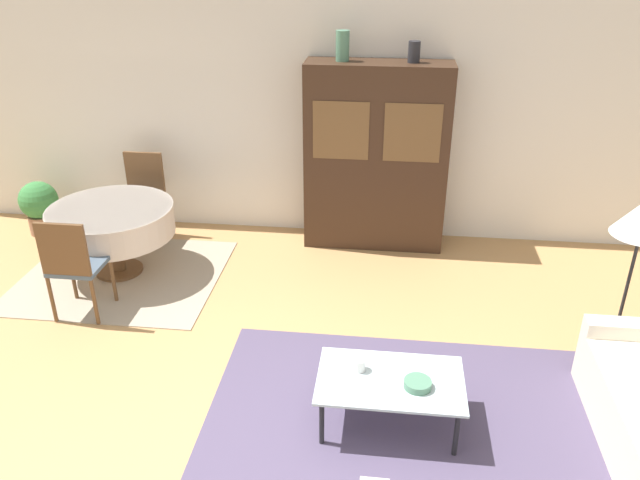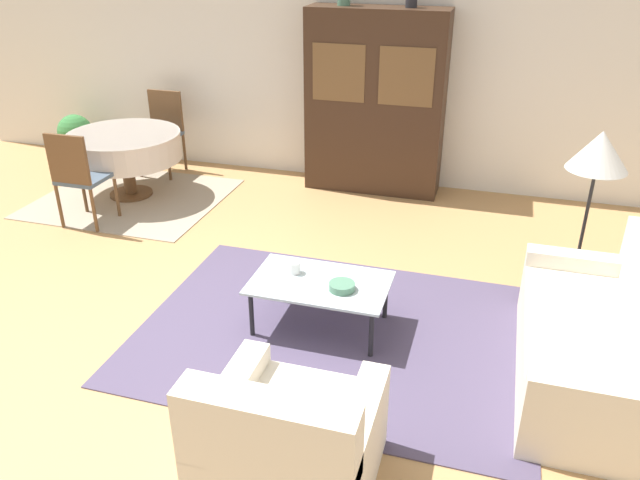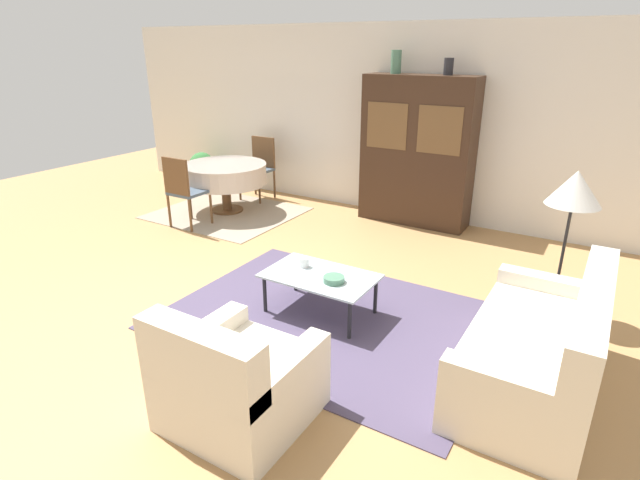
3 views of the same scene
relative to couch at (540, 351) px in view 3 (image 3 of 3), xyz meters
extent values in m
plane|color=tan|center=(-2.77, -0.25, -0.32)|extent=(14.00, 14.00, 0.00)
cube|color=silver|center=(-2.77, 3.38, 1.03)|extent=(10.00, 0.06, 2.70)
cube|color=#4C425B|center=(-1.81, 0.07, -0.31)|extent=(2.94, 2.20, 0.01)
cube|color=gray|center=(-4.74, 1.97, -0.31)|extent=(2.01, 1.77, 0.01)
cube|color=beige|center=(-0.06, 0.00, -0.09)|extent=(0.86, 1.72, 0.46)
cube|color=beige|center=(0.27, 0.00, 0.36)|extent=(0.20, 1.72, 0.44)
cube|color=beige|center=(-0.06, -0.78, 0.20)|extent=(0.86, 0.16, 0.12)
cube|color=beige|center=(-0.06, 0.78, 0.20)|extent=(0.86, 0.16, 0.12)
cube|color=beige|center=(-1.66, -1.37, -0.09)|extent=(0.88, 0.88, 0.45)
cube|color=beige|center=(-1.66, -1.71, 0.34)|extent=(0.88, 0.20, 0.41)
cube|color=beige|center=(-2.02, -1.37, 0.19)|extent=(0.16, 0.88, 0.12)
cube|color=beige|center=(-1.30, -1.37, 0.19)|extent=(0.16, 0.88, 0.12)
cylinder|color=black|center=(-2.40, -0.14, -0.12)|extent=(0.04, 0.04, 0.37)
cylinder|color=black|center=(-1.49, -0.14, -0.12)|extent=(0.04, 0.04, 0.37)
cylinder|color=black|center=(-2.40, 0.38, -0.12)|extent=(0.04, 0.04, 0.37)
cylinder|color=black|center=(-1.49, 0.38, -0.12)|extent=(0.04, 0.04, 0.37)
cube|color=silver|center=(-1.95, 0.12, 0.07)|extent=(1.03, 0.64, 0.02)
cube|color=#382316|center=(-2.19, 3.09, 0.70)|extent=(1.53, 0.47, 2.03)
cube|color=brown|center=(-2.55, 2.86, 1.05)|extent=(0.58, 0.01, 0.61)
cube|color=brown|center=(-1.82, 2.86, 1.05)|extent=(0.58, 0.01, 0.61)
cylinder|color=brown|center=(-4.80, 2.05, -0.29)|extent=(0.48, 0.48, 0.03)
cylinder|color=brown|center=(-4.80, 2.05, -0.09)|extent=(0.14, 0.14, 0.43)
cylinder|color=beige|center=(-4.80, 2.05, 0.27)|extent=(1.24, 1.24, 0.30)
cylinder|color=beige|center=(-4.80, 2.05, 0.41)|extent=(1.25, 1.25, 0.03)
cylinder|color=brown|center=(-5.00, 1.49, -0.08)|extent=(0.04, 0.04, 0.46)
cylinder|color=brown|center=(-4.60, 1.49, -0.08)|extent=(0.04, 0.04, 0.46)
cylinder|color=brown|center=(-5.00, 1.09, -0.08)|extent=(0.04, 0.04, 0.46)
cylinder|color=brown|center=(-4.60, 1.09, -0.08)|extent=(0.04, 0.04, 0.46)
cube|color=#475666|center=(-4.80, 1.29, 0.17)|extent=(0.44, 0.44, 0.04)
cube|color=brown|center=(-4.80, 1.09, 0.44)|extent=(0.44, 0.04, 0.49)
cylinder|color=brown|center=(-4.60, 2.61, -0.08)|extent=(0.04, 0.04, 0.46)
cylinder|color=brown|center=(-5.00, 2.61, -0.08)|extent=(0.04, 0.04, 0.46)
cylinder|color=brown|center=(-4.60, 3.01, -0.08)|extent=(0.04, 0.04, 0.46)
cylinder|color=brown|center=(-5.00, 3.01, -0.08)|extent=(0.04, 0.04, 0.46)
cube|color=#475666|center=(-4.80, 2.81, 0.17)|extent=(0.44, 0.44, 0.04)
cube|color=brown|center=(-4.80, 3.01, 0.44)|extent=(0.44, 0.04, 0.49)
cylinder|color=black|center=(-0.05, 1.27, -0.31)|extent=(0.28, 0.28, 0.02)
cylinder|color=black|center=(-0.05, 1.27, 0.25)|extent=(0.03, 0.03, 1.09)
cone|color=beige|center=(-0.05, 1.27, 0.92)|extent=(0.47, 0.47, 0.31)
cylinder|color=white|center=(-2.18, 0.20, 0.13)|extent=(0.10, 0.10, 0.09)
cylinder|color=#4C7A60|center=(-1.76, 0.06, 0.11)|extent=(0.19, 0.19, 0.06)
cylinder|color=#4C7A60|center=(-2.57, 3.09, 1.87)|extent=(0.14, 0.14, 0.30)
cylinder|color=#232328|center=(-1.85, 3.09, 1.82)|extent=(0.12, 0.12, 0.21)
cylinder|color=#93664C|center=(-6.08, 2.88, -0.20)|extent=(0.31, 0.31, 0.23)
sphere|color=#387A3D|center=(-6.08, 2.88, 0.10)|extent=(0.44, 0.44, 0.44)
camera|label=1|loc=(-2.03, -3.40, 2.90)|focal=35.00mm
camera|label=2|loc=(-0.80, -3.73, 2.44)|focal=35.00mm
camera|label=3|loc=(0.23, -3.46, 2.08)|focal=28.00mm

